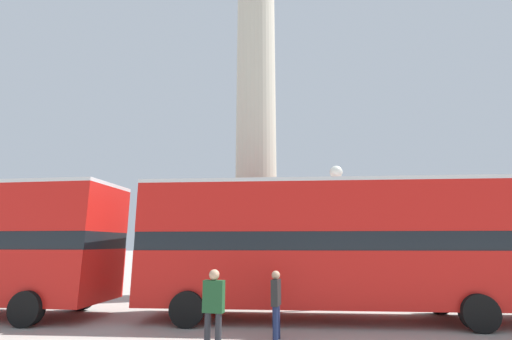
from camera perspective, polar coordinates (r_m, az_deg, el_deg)
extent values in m
plane|color=#ADA89E|center=(17.40, 0.00, -19.85)|extent=(200.00, 200.00, 0.00)
cube|color=#BCB29E|center=(17.33, 0.00, -18.13)|extent=(6.10, 6.10, 1.05)
cube|color=#BCB29E|center=(17.26, 0.00, -14.65)|extent=(4.39, 4.39, 1.05)
cube|color=#BCB29E|center=(17.24, 0.00, -11.16)|extent=(2.69, 2.69, 1.05)
cylinder|color=#BCB29E|center=(19.38, 0.00, 15.04)|extent=(2.11, 2.11, 16.06)
cylinder|color=black|center=(14.46, -27.11, -18.15)|extent=(1.02, 0.37, 1.00)
cylinder|color=black|center=(12.46, -33.92, -18.63)|extent=(1.02, 0.37, 1.00)
cube|color=red|center=(11.58, 11.01, -16.96)|extent=(11.46, 2.65, 1.63)
cube|color=black|center=(11.53, 10.79, -11.56)|extent=(11.45, 2.60, 0.55)
cube|color=red|center=(11.58, 10.58, -6.49)|extent=(11.46, 2.65, 1.50)
cube|color=silver|center=(11.69, 10.43, -2.54)|extent=(11.46, 2.65, 0.12)
cylinder|color=black|center=(13.90, 28.00, -18.36)|extent=(1.00, 0.31, 1.00)
cylinder|color=black|center=(11.64, 33.19, -19.31)|extent=(1.00, 0.31, 1.00)
cylinder|color=black|center=(13.12, -8.33, -20.04)|extent=(1.00, 0.31, 1.00)
cylinder|color=black|center=(10.70, -11.39, -21.76)|extent=(1.00, 0.31, 1.00)
cube|color=#BCB29E|center=(21.25, 27.28, -13.50)|extent=(4.22, 3.28, 2.69)
ellipsoid|color=brown|center=(21.32, 26.51, -5.61)|extent=(2.51, 1.41, 1.09)
cone|color=brown|center=(21.70, 29.31, -4.12)|extent=(1.12, 0.74, 1.14)
cylinder|color=brown|center=(21.44, 26.26, -2.98)|extent=(0.36, 0.36, 0.90)
sphere|color=brown|center=(21.53, 26.11, -1.43)|extent=(0.28, 0.28, 0.28)
cylinder|color=brown|center=(21.75, 28.54, -8.36)|extent=(0.20, 0.20, 1.06)
cylinder|color=brown|center=(21.18, 29.00, -8.25)|extent=(0.20, 0.20, 1.06)
cylinder|color=brown|center=(21.36, 24.58, -8.68)|extent=(0.20, 0.20, 1.06)
cylinder|color=brown|center=(20.77, 24.95, -8.58)|extent=(0.20, 0.20, 1.06)
cylinder|color=black|center=(13.85, 14.26, -20.64)|extent=(0.31, 0.31, 0.40)
cylinder|color=black|center=(13.68, 13.76, -11.41)|extent=(0.14, 0.14, 4.85)
sphere|color=white|center=(13.96, 13.21, -0.35)|extent=(0.51, 0.51, 0.51)
cylinder|color=#28282D|center=(8.25, -8.10, -25.35)|extent=(0.14, 0.14, 0.86)
cylinder|color=#28282D|center=(8.16, -6.32, -25.55)|extent=(0.14, 0.14, 0.86)
cube|color=#1E4C28|center=(8.06, -7.06, -20.15)|extent=(0.49, 0.28, 0.68)
sphere|color=tan|center=(8.01, -6.98, -16.93)|extent=(0.23, 0.23, 0.23)
cylinder|color=#192347|center=(9.47, 3.58, -23.89)|extent=(0.14, 0.14, 0.80)
cylinder|color=#192347|center=(9.24, 3.24, -24.18)|extent=(0.14, 0.14, 0.80)
cube|color=black|center=(9.23, 3.35, -19.69)|extent=(0.26, 0.46, 0.63)
sphere|color=tan|center=(9.19, 3.32, -17.07)|extent=(0.22, 0.22, 0.22)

